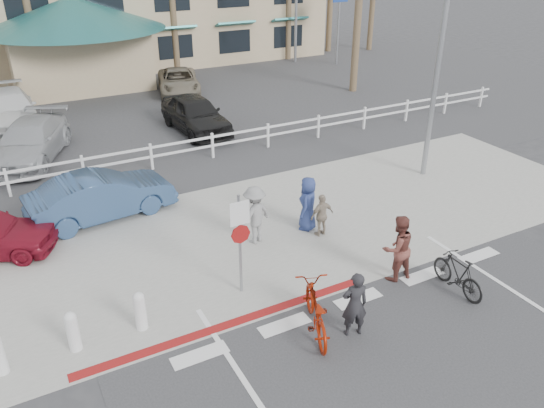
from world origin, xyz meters
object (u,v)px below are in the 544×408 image
bike_black (458,274)px  bike_red (315,310)px  car_white_sedan (102,196)px  sign_post (240,240)px

bike_black → bike_red: bearing=-3.6°
bike_red → car_white_sedan: bearing=-47.9°
sign_post → bike_red: (0.80, -2.04, -0.91)m
bike_black → car_white_sedan: 10.29m
bike_red → car_white_sedan: 7.99m
bike_red → car_white_sedan: size_ratio=0.47×
sign_post → car_white_sedan: bearing=111.0°
bike_red → bike_black: bearing=-165.0°
sign_post → car_white_sedan: size_ratio=0.67×
sign_post → bike_red: sign_post is taller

